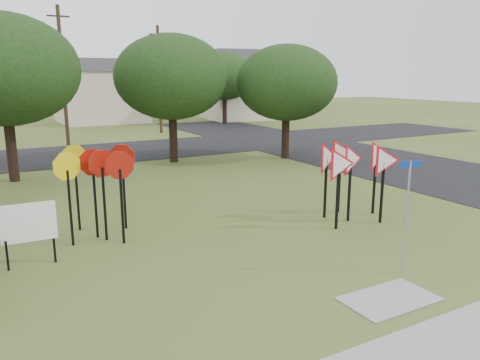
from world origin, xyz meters
name	(u,v)px	position (x,y,z in m)	size (l,w,h in m)	color
ground	(318,261)	(0.00, 0.00, 0.00)	(140.00, 140.00, 0.00)	#41521E
sidewalk	(466,340)	(0.00, -4.20, 0.01)	(30.00, 1.60, 0.02)	gray
street_right	(375,160)	(12.00, 10.00, 0.01)	(8.00, 50.00, 0.02)	black
street_far	(114,152)	(0.00, 20.00, 0.01)	(60.00, 8.00, 0.02)	black
curb_pad	(389,299)	(0.00, -2.40, 0.01)	(2.00, 1.20, 0.02)	gray
street_name_sign	(407,209)	(1.30, -1.57, 1.58)	(0.55, 0.18, 2.73)	#9B9EA3
stop_sign_cluster	(97,172)	(-4.38, 4.55, 1.95)	(2.45, 2.04, 2.65)	black
yield_sign_cluster	(353,162)	(3.20, 2.33, 1.90)	(3.31, 2.01, 2.60)	black
info_board	(29,225)	(-6.38, 3.22, 1.07)	(1.29, 0.09, 1.61)	black
far_pole_a	(63,76)	(-2.00, 24.00, 4.60)	(1.40, 0.24, 9.00)	#3E2F1C
far_pole_b	(159,79)	(6.00, 28.00, 4.35)	(1.40, 0.24, 8.50)	#3E2F1C
house_mid	(100,90)	(4.00, 40.00, 3.15)	(8.40, 8.40, 6.20)	beige
house_right	(240,85)	(18.00, 36.00, 3.65)	(8.30, 8.30, 7.20)	beige
tree_near_left	(3,70)	(-6.00, 14.00, 4.86)	(6.40, 6.40, 7.27)	black
tree_near_mid	(171,77)	(2.00, 15.00, 4.54)	(6.00, 6.00, 6.80)	black
tree_near_right	(287,83)	(8.00, 13.00, 4.22)	(5.60, 5.60, 6.33)	black
tree_far_right	(224,76)	(14.00, 32.00, 4.54)	(6.00, 6.00, 6.80)	black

